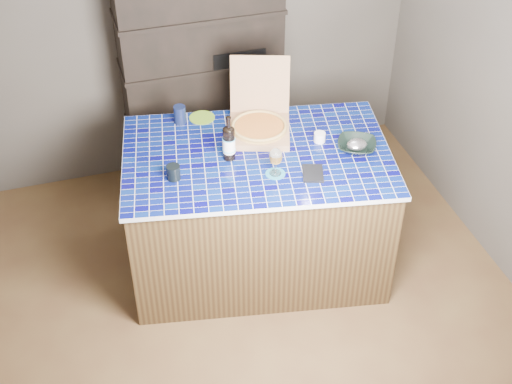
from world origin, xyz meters
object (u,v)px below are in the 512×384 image
object	(u,v)px
kitchen_island	(257,210)
mead_bottle	(229,142)
pizza_box	(259,124)
dvd_case	(313,173)
bowl	(357,146)
wine_glass	(276,157)

from	to	relation	value
kitchen_island	mead_bottle	size ratio (longest dim) A/B	6.06
pizza_box	dvd_case	world-z (taller)	pizza_box
mead_bottle	bowl	distance (m)	0.84
mead_bottle	bowl	world-z (taller)	mead_bottle
mead_bottle	bowl	bearing A→B (deg)	-10.27
wine_glass	bowl	size ratio (longest dim) A/B	0.75
kitchen_island	dvd_case	world-z (taller)	dvd_case
pizza_box	wine_glass	bearing A→B (deg)	-76.97
kitchen_island	wine_glass	xyz separation A→B (m)	(0.05, -0.24, 0.61)
kitchen_island	pizza_box	distance (m)	0.60
kitchen_island	dvd_case	size ratio (longest dim) A/B	10.67
wine_glass	mead_bottle	bearing A→B (deg)	133.06
wine_glass	kitchen_island	bearing A→B (deg)	101.04
kitchen_island	bowl	distance (m)	0.82
mead_bottle	wine_glass	size ratio (longest dim) A/B	1.68
wine_glass	dvd_case	world-z (taller)	wine_glass
kitchen_island	mead_bottle	bearing A→B (deg)	-172.36
pizza_box	bowl	xyz separation A→B (m)	(0.55, -0.38, -0.03)
kitchen_island	mead_bottle	distance (m)	0.63
pizza_box	bowl	bearing A→B (deg)	-16.85
pizza_box	mead_bottle	xyz separation A→B (m)	(-0.27, -0.23, 0.06)
mead_bottle	kitchen_island	bearing A→B (deg)	-2.59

